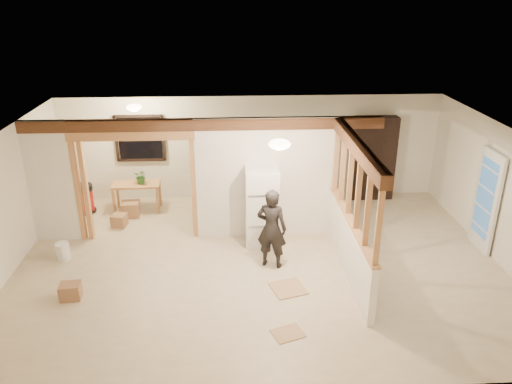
{
  "coord_description": "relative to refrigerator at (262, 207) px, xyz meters",
  "views": [
    {
      "loc": [
        -0.49,
        -8.18,
        4.83
      ],
      "look_at": [
        -0.03,
        0.4,
        1.28
      ],
      "focal_mm": 35.0,
      "sensor_mm": 36.0,
      "label": 1
    }
  ],
  "objects": [
    {
      "name": "header_beam_back",
      "position": [
        -1.11,
        0.37,
        1.59
      ],
      "size": [
        7.0,
        0.18,
        0.22
      ],
      "primitive_type": "cube",
      "color": "#55321D",
      "rests_on": "ceiling"
    },
    {
      "name": "potted_plant",
      "position": [
        -2.64,
        1.69,
        0.06
      ],
      "size": [
        0.37,
        0.35,
        0.34
      ],
      "primitive_type": "imported",
      "rotation": [
        0.0,
        0.0,
        -0.3
      ],
      "color": "#2D6828",
      "rests_on": "work_table"
    },
    {
      "name": "partition_left_stub",
      "position": [
        -4.16,
        0.37,
        0.46
      ],
      "size": [
        0.9,
        0.12,
        2.5
      ],
      "primitive_type": "cube",
      "color": "white",
      "rests_on": "floor"
    },
    {
      "name": "ceiling_dome_main",
      "position": [
        0.19,
        -1.33,
        1.69
      ],
      "size": [
        0.36,
        0.36,
        0.16
      ],
      "primitive_type": "ellipsoid",
      "color": "#FFEABF",
      "rests_on": "ceiling"
    },
    {
      "name": "floor",
      "position": [
        -0.11,
        -0.83,
        -0.79
      ],
      "size": [
        9.0,
        6.5,
        0.01
      ],
      "primitive_type": "cube",
      "color": "beige",
      "rests_on": "ground"
    },
    {
      "name": "bucket",
      "position": [
        -3.83,
        -0.48,
        -0.62
      ],
      "size": [
        0.31,
        0.31,
        0.33
      ],
      "primitive_type": "cylinder",
      "rotation": [
        0.0,
        0.0,
        0.24
      ],
      "color": "white",
      "rests_on": "floor"
    },
    {
      "name": "wall_right",
      "position": [
        4.39,
        -0.83,
        0.46
      ],
      "size": [
        0.01,
        6.5,
        2.5
      ],
      "primitive_type": "cube",
      "color": "white",
      "rests_on": "floor"
    },
    {
      "name": "window_back",
      "position": [
        -2.71,
        2.34,
        0.76
      ],
      "size": [
        1.12,
        0.1,
        1.1
      ],
      "primitive_type": "cube",
      "color": "black",
      "rests_on": "wall_back"
    },
    {
      "name": "ceiling_dome_util",
      "position": [
        -2.61,
        1.47,
        1.69
      ],
      "size": [
        0.32,
        0.32,
        0.14
      ],
      "primitive_type": "ellipsoid",
      "color": "#FFEABF",
      "rests_on": "ceiling"
    },
    {
      "name": "wall_front",
      "position": [
        -0.11,
        -4.08,
        0.46
      ],
      "size": [
        9.0,
        0.01,
        2.5
      ],
      "primitive_type": "cube",
      "color": "white",
      "rests_on": "floor"
    },
    {
      "name": "refrigerator",
      "position": [
        0.0,
        0.0,
        0.0
      ],
      "size": [
        0.65,
        0.63,
        1.57
      ],
      "primitive_type": "cube",
      "color": "silver",
      "rests_on": "floor"
    },
    {
      "name": "floor_panel_far",
      "position": [
        0.21,
        -2.93,
        -0.78
      ],
      "size": [
        0.55,
        0.49,
        0.01
      ],
      "primitive_type": "cube",
      "rotation": [
        0.0,
        0.0,
        0.35
      ],
      "color": "tan",
      "rests_on": "floor"
    },
    {
      "name": "wall_left",
      "position": [
        -4.61,
        -0.83,
        0.46
      ],
      "size": [
        0.01,
        6.5,
        2.5
      ],
      "primitive_type": "cube",
      "color": "white",
      "rests_on": "floor"
    },
    {
      "name": "partition_center",
      "position": [
        0.09,
        0.37,
        0.46
      ],
      "size": [
        2.8,
        0.12,
        2.5
      ],
      "primitive_type": "cube",
      "color": "white",
      "rests_on": "floor"
    },
    {
      "name": "work_table",
      "position": [
        -2.77,
        1.71,
        -0.45
      ],
      "size": [
        1.08,
        0.56,
        0.67
      ],
      "primitive_type": "cube",
      "rotation": [
        0.0,
        0.0,
        0.02
      ],
      "color": "tan",
      "rests_on": "floor"
    },
    {
      "name": "wall_back",
      "position": [
        -0.11,
        2.42,
        0.46
      ],
      "size": [
        9.0,
        0.01,
        2.5
      ],
      "primitive_type": "cube",
      "color": "white",
      "rests_on": "floor"
    },
    {
      "name": "ceiling",
      "position": [
        -0.11,
        -0.83,
        1.71
      ],
      "size": [
        9.0,
        6.5,
        0.01
      ],
      "primitive_type": "cube",
      "color": "white"
    },
    {
      "name": "stud_partition",
      "position": [
        1.49,
        -1.23,
        0.87
      ],
      "size": [
        0.14,
        3.2,
        1.32
      ],
      "primitive_type": "cube",
      "color": "tan",
      "rests_on": "pony_wall"
    },
    {
      "name": "box_util_b",
      "position": [
        -3.04,
        0.89,
        -0.65
      ],
      "size": [
        0.34,
        0.34,
        0.27
      ],
      "primitive_type": "cube",
      "rotation": [
        0.0,
        0.0,
        -0.2
      ],
      "color": "#9A6D4A",
      "rests_on": "floor"
    },
    {
      "name": "box_front",
      "position": [
        -3.31,
        -1.81,
        -0.65
      ],
      "size": [
        0.36,
        0.3,
        0.27
      ],
      "primitive_type": "cube",
      "rotation": [
        0.0,
        0.0,
        0.08
      ],
      "color": "#9A6D4A",
      "rests_on": "floor"
    },
    {
      "name": "hanging_bulb",
      "position": [
        -2.11,
        0.77,
        1.39
      ],
      "size": [
        0.07,
        0.07,
        0.07
      ],
      "primitive_type": "ellipsoid",
      "color": "#FFD88C",
      "rests_on": "ceiling"
    },
    {
      "name": "woman",
      "position": [
        0.12,
        -0.92,
        -0.02
      ],
      "size": [
        0.65,
        0.54,
        1.53
      ],
      "primitive_type": "imported",
      "rotation": [
        0.0,
        0.0,
        2.78
      ],
      "color": "black",
      "rests_on": "floor"
    },
    {
      "name": "header_beam_right",
      "position": [
        1.49,
        -1.23,
        1.59
      ],
      "size": [
        0.18,
        3.3,
        0.22
      ],
      "primitive_type": "cube",
      "color": "#55321D",
      "rests_on": "ceiling"
    },
    {
      "name": "bookshelf",
      "position": [
        2.82,
        2.19,
        0.23
      ],
      "size": [
        1.01,
        0.34,
        2.03
      ],
      "primitive_type": "cube",
      "color": "black",
      "rests_on": "floor"
    },
    {
      "name": "floor_panel_near",
      "position": [
        0.34,
        -1.73,
        -0.78
      ],
      "size": [
        0.68,
        0.68,
        0.02
      ],
      "primitive_type": "cube",
      "rotation": [
        0.0,
        0.0,
        0.3
      ],
      "color": "tan",
      "rests_on": "floor"
    },
    {
      "name": "pony_wall",
      "position": [
        1.49,
        -1.23,
        -0.29
      ],
      "size": [
        0.12,
        3.2,
        1.0
      ],
      "primitive_type": "cube",
      "color": "white",
      "rests_on": "floor"
    },
    {
      "name": "doorway_frame",
      "position": [
        -2.51,
        0.37,
        0.31
      ],
      "size": [
        2.46,
        0.14,
        2.2
      ],
      "primitive_type": "cube",
      "color": "tan",
      "rests_on": "floor"
    },
    {
      "name": "box_util_a",
      "position": [
        -2.89,
        1.39,
        -0.62
      ],
      "size": [
        0.41,
        0.36,
        0.34
      ],
      "primitive_type": "cube",
      "rotation": [
        0.0,
        0.0,
        0.04
      ],
      "color": "#9A6D4A",
      "rests_on": "floor"
    },
    {
      "name": "french_door",
      "position": [
        4.31,
        -0.43,
        0.21
      ],
      "size": [
        0.12,
        0.86,
        2.0
      ],
      "primitive_type": "cube",
      "color": "white",
      "rests_on": "floor"
    },
    {
      "name": "shop_vac",
      "position": [
        -3.99,
        1.68,
        -0.45
      ],
      "size": [
        0.55,
        0.55,
        0.67
      ],
      "primitive_type": "cylinder",
      "rotation": [
        0.0,
        0.0,
        -0.07
      ],
      "color": "#A5110D",
      "rests_on": "floor"
    }
  ]
}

